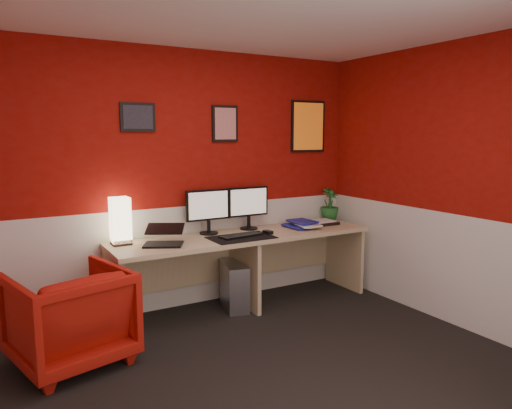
# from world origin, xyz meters

# --- Properties ---
(ground) EXTENTS (4.00, 3.50, 0.01)m
(ground) POSITION_xyz_m (0.00, 0.00, 0.00)
(ground) COLOR black
(ground) RESTS_ON ground
(ceiling) EXTENTS (4.00, 3.50, 0.01)m
(ceiling) POSITION_xyz_m (0.00, 0.00, 2.50)
(ceiling) COLOR white
(ceiling) RESTS_ON ground
(wall_back) EXTENTS (4.00, 0.01, 2.50)m
(wall_back) POSITION_xyz_m (0.00, 1.75, 1.25)
(wall_back) COLOR maroon
(wall_back) RESTS_ON ground
(wall_right) EXTENTS (0.01, 3.50, 2.50)m
(wall_right) POSITION_xyz_m (2.00, 0.00, 1.25)
(wall_right) COLOR maroon
(wall_right) RESTS_ON ground
(wainscot_back) EXTENTS (4.00, 0.01, 1.00)m
(wainscot_back) POSITION_xyz_m (0.00, 1.75, 0.50)
(wainscot_back) COLOR silver
(wainscot_back) RESTS_ON ground
(wainscot_right) EXTENTS (0.01, 3.50, 1.00)m
(wainscot_right) POSITION_xyz_m (2.00, 0.00, 0.50)
(wainscot_right) COLOR silver
(wainscot_right) RESTS_ON ground
(desk) EXTENTS (2.60, 0.65, 0.73)m
(desk) POSITION_xyz_m (0.58, 1.41, 0.36)
(desk) COLOR tan
(desk) RESTS_ON ground
(shoji_lamp) EXTENTS (0.16, 0.16, 0.40)m
(shoji_lamp) POSITION_xyz_m (-0.56, 1.58, 0.93)
(shoji_lamp) COLOR #FFE5B2
(shoji_lamp) RESTS_ON desk
(laptop) EXTENTS (0.40, 0.36, 0.22)m
(laptop) POSITION_xyz_m (-0.25, 1.35, 0.84)
(laptop) COLOR black
(laptop) RESTS_ON desk
(monitor_left) EXTENTS (0.45, 0.06, 0.58)m
(monitor_left) POSITION_xyz_m (0.30, 1.60, 1.02)
(monitor_left) COLOR black
(monitor_left) RESTS_ON desk
(monitor_right) EXTENTS (0.45, 0.06, 0.58)m
(monitor_right) POSITION_xyz_m (0.75, 1.62, 1.02)
(monitor_right) COLOR black
(monitor_right) RESTS_ON desk
(desk_mat) EXTENTS (0.60, 0.38, 0.01)m
(desk_mat) POSITION_xyz_m (0.49, 1.29, 0.73)
(desk_mat) COLOR black
(desk_mat) RESTS_ON desk
(keyboard) EXTENTS (0.43, 0.19, 0.02)m
(keyboard) POSITION_xyz_m (0.50, 1.32, 0.74)
(keyboard) COLOR black
(keyboard) RESTS_ON desk_mat
(mouse) EXTENTS (0.07, 0.11, 0.03)m
(mouse) POSITION_xyz_m (0.79, 1.30, 0.75)
(mouse) COLOR black
(mouse) RESTS_ON desk_mat
(book_bottom) EXTENTS (0.24, 0.32, 0.03)m
(book_bottom) POSITION_xyz_m (1.12, 1.42, 0.74)
(book_bottom) COLOR navy
(book_bottom) RESTS_ON desk
(book_middle) EXTENTS (0.27, 0.34, 0.02)m
(book_middle) POSITION_xyz_m (1.18, 1.37, 0.77)
(book_middle) COLOR silver
(book_middle) RESTS_ON book_bottom
(book_top) EXTENTS (0.23, 0.30, 0.03)m
(book_top) POSITION_xyz_m (1.16, 1.39, 0.79)
(book_top) COLOR navy
(book_top) RESTS_ON book_middle
(zen_tray) EXTENTS (0.35, 0.25, 0.03)m
(zen_tray) POSITION_xyz_m (1.54, 1.45, 0.74)
(zen_tray) COLOR black
(zen_tray) RESTS_ON desk
(potted_plant) EXTENTS (0.25, 0.25, 0.37)m
(potted_plant) POSITION_xyz_m (1.79, 1.60, 0.91)
(potted_plant) COLOR #19591E
(potted_plant) RESTS_ON desk
(pc_tower) EXTENTS (0.30, 0.48, 0.45)m
(pc_tower) POSITION_xyz_m (0.48, 1.42, 0.23)
(pc_tower) COLOR #99999E
(pc_tower) RESTS_ON ground
(armchair) EXTENTS (0.94, 0.96, 0.72)m
(armchair) POSITION_xyz_m (-1.10, 1.02, 0.36)
(armchair) COLOR #A5160C
(armchair) RESTS_ON ground
(art_left) EXTENTS (0.32, 0.02, 0.26)m
(art_left) POSITION_xyz_m (-0.33, 1.74, 1.85)
(art_left) COLOR black
(art_left) RESTS_ON wall_back
(art_center) EXTENTS (0.28, 0.02, 0.36)m
(art_center) POSITION_xyz_m (0.55, 1.74, 1.80)
(art_center) COLOR red
(art_center) RESTS_ON wall_back
(art_right) EXTENTS (0.44, 0.02, 0.56)m
(art_right) POSITION_xyz_m (1.57, 1.74, 1.78)
(art_right) COLOR orange
(art_right) RESTS_ON wall_back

